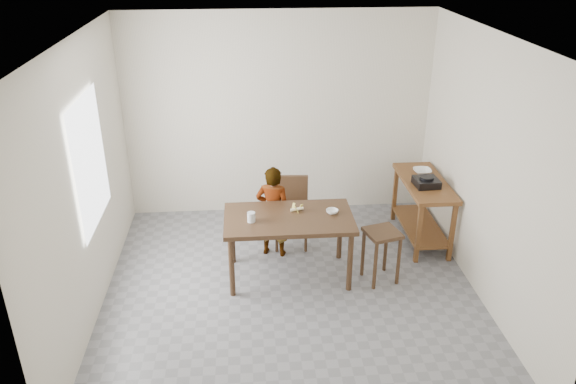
{
  "coord_description": "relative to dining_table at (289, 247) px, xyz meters",
  "views": [
    {
      "loc": [
        -0.44,
        -5.06,
        3.59
      ],
      "look_at": [
        0.0,
        0.4,
        1.0
      ],
      "focal_mm": 35.0,
      "sensor_mm": 36.0,
      "label": 1
    }
  ],
  "objects": [
    {
      "name": "glass_tumbler",
      "position": [
        -0.41,
        -0.08,
        0.43
      ],
      "size": [
        0.09,
        0.09,
        0.11
      ],
      "primitive_type": "cylinder",
      "rotation": [
        0.0,
        0.0,
        0.1
      ],
      "color": "silver",
      "rests_on": "dining_table"
    },
    {
      "name": "serving_bowl",
      "position": [
        1.75,
        0.93,
        0.45
      ],
      "size": [
        0.23,
        0.23,
        0.06
      ],
      "primitive_type": "imported",
      "rotation": [
        0.0,
        0.0,
        -0.02
      ],
      "color": "white",
      "rests_on": "prep_counter"
    },
    {
      "name": "small_bowl",
      "position": [
        0.48,
        0.05,
        0.4
      ],
      "size": [
        0.17,
        0.17,
        0.04
      ],
      "primitive_type": "imported",
      "rotation": [
        0.0,
        0.0,
        0.32
      ],
      "color": "white",
      "rests_on": "dining_table"
    },
    {
      "name": "wall_front",
      "position": [
        0.0,
        -2.32,
        0.98
      ],
      "size": [
        4.0,
        0.04,
        2.7
      ],
      "primitive_type": "cube",
      "color": "silver",
      "rests_on": "ground"
    },
    {
      "name": "child",
      "position": [
        -0.14,
        0.49,
        0.19
      ],
      "size": [
        0.47,
        0.38,
        1.13
      ],
      "primitive_type": "imported",
      "rotation": [
        0.0,
        0.0,
        2.86
      ],
      "color": "white",
      "rests_on": "floor"
    },
    {
      "name": "wall_back",
      "position": [
        0.0,
        1.72,
        0.98
      ],
      "size": [
        4.0,
        0.04,
        2.7
      ],
      "primitive_type": "cube",
      "color": "silver",
      "rests_on": "ground"
    },
    {
      "name": "ceiling",
      "position": [
        0.0,
        -0.3,
        2.35
      ],
      "size": [
        4.0,
        4.0,
        0.04
      ],
      "primitive_type": "cube",
      "color": "white",
      "rests_on": "wall_back"
    },
    {
      "name": "dining_table",
      "position": [
        0.0,
        0.0,
        0.0
      ],
      "size": [
        1.4,
        0.8,
        0.75
      ],
      "primitive_type": null,
      "color": "#3F2918",
      "rests_on": "floor"
    },
    {
      "name": "stool",
      "position": [
        1.01,
        -0.16,
        -0.07
      ],
      "size": [
        0.43,
        0.43,
        0.61
      ],
      "primitive_type": null,
      "rotation": [
        0.0,
        0.0,
        0.27
      ],
      "color": "#3F2918",
      "rests_on": "floor"
    },
    {
      "name": "wall_right",
      "position": [
        2.02,
        -0.3,
        0.98
      ],
      "size": [
        0.04,
        4.0,
        2.7
      ],
      "primitive_type": "cube",
      "color": "silver",
      "rests_on": "ground"
    },
    {
      "name": "window_pane",
      "position": [
        -1.97,
        -0.1,
        1.12
      ],
      "size": [
        0.02,
        1.1,
        1.3
      ],
      "primitive_type": "cube",
      "color": "white",
      "rests_on": "wall_left"
    },
    {
      "name": "prep_counter",
      "position": [
        1.72,
        0.7,
        0.03
      ],
      "size": [
        0.5,
        1.2,
        0.8
      ],
      "primitive_type": null,
      "color": "brown",
      "rests_on": "floor"
    },
    {
      "name": "floor",
      "position": [
        0.0,
        -0.3,
        -0.4
      ],
      "size": [
        4.0,
        4.0,
        0.04
      ],
      "primitive_type": "cube",
      "color": "slate",
      "rests_on": "ground"
    },
    {
      "name": "banana",
      "position": [
        0.1,
        0.13,
        0.4
      ],
      "size": [
        0.18,
        0.13,
        0.06
      ],
      "primitive_type": null,
      "rotation": [
        0.0,
        0.0,
        0.13
      ],
      "color": "#EEDF53",
      "rests_on": "dining_table"
    },
    {
      "name": "wall_left",
      "position": [
        -2.02,
        -0.3,
        0.98
      ],
      "size": [
        0.04,
        4.0,
        2.7
      ],
      "primitive_type": "cube",
      "color": "silver",
      "rests_on": "ground"
    },
    {
      "name": "dining_chair",
      "position": [
        0.09,
        0.69,
        0.05
      ],
      "size": [
        0.44,
        0.44,
        0.85
      ],
      "primitive_type": null,
      "rotation": [
        0.0,
        0.0,
        -0.08
      ],
      "color": "#3F2918",
      "rests_on": "floor"
    },
    {
      "name": "gas_burner",
      "position": [
        1.69,
        0.56,
        0.47
      ],
      "size": [
        0.29,
        0.29,
        0.09
      ],
      "primitive_type": "cube",
      "rotation": [
        0.0,
        0.0,
        0.07
      ],
      "color": "black",
      "rests_on": "prep_counter"
    }
  ]
}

